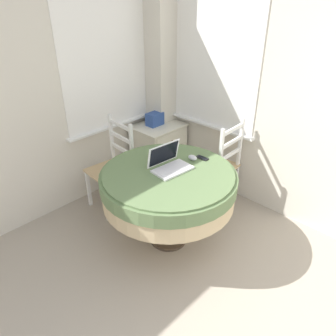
% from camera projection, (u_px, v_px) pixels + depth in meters
% --- Properties ---
extents(corner_room_shell, '(4.27, 5.03, 2.55)m').
position_uv_depth(corner_room_shell, '(187.00, 105.00, 2.86)').
color(corner_room_shell, beige).
rests_on(corner_room_shell, ground_plane).
extents(round_dining_table, '(1.22, 1.22, 0.77)m').
position_uv_depth(round_dining_table, '(168.00, 185.00, 2.93)').
color(round_dining_table, '#4C3D2D').
rests_on(round_dining_table, ground_plane).
extents(laptop, '(0.37, 0.28, 0.22)m').
position_uv_depth(laptop, '(169.00, 164.00, 2.89)').
color(laptop, white).
rests_on(laptop, round_dining_table).
extents(computer_mouse, '(0.06, 0.09, 0.05)m').
position_uv_depth(computer_mouse, '(193.00, 158.00, 3.05)').
color(computer_mouse, silver).
rests_on(computer_mouse, round_dining_table).
extents(cell_phone, '(0.06, 0.12, 0.01)m').
position_uv_depth(cell_phone, '(202.00, 158.00, 3.08)').
color(cell_phone, black).
rests_on(cell_phone, round_dining_table).
extents(dining_chair_near_back_window, '(0.44, 0.46, 1.00)m').
position_uv_depth(dining_chair_near_back_window, '(113.00, 168.00, 3.53)').
color(dining_chair_near_back_window, tan).
rests_on(dining_chair_near_back_window, ground_plane).
extents(dining_chair_near_right_window, '(0.45, 0.42, 1.00)m').
position_uv_depth(dining_chair_near_right_window, '(218.00, 166.00, 3.57)').
color(dining_chair_near_right_window, tan).
rests_on(dining_chair_near_right_window, ground_plane).
extents(corner_cabinet, '(0.59, 0.49, 0.69)m').
position_uv_depth(corner_cabinet, '(159.00, 151.00, 4.18)').
color(corner_cabinet, silver).
rests_on(corner_cabinet, ground_plane).
extents(storage_box, '(0.20, 0.14, 0.15)m').
position_uv_depth(storage_box, '(155.00, 119.00, 3.99)').
color(storage_box, '#2D4C93').
rests_on(storage_box, corner_cabinet).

